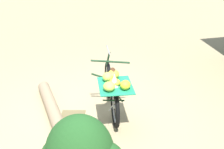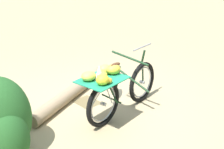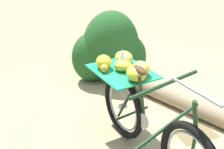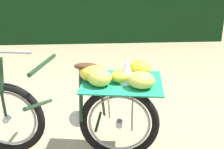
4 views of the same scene
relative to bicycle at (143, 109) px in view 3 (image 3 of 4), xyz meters
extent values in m
plane|color=tan|center=(0.18, 0.08, -0.52)|extent=(60.00, 60.00, 0.00)
torus|color=black|center=(-0.05, 0.36, -0.16)|extent=(0.17, 0.73, 0.73)
torus|color=#B7B7BC|center=(-0.05, 0.36, -0.16)|extent=(0.10, 0.56, 0.57)
cylinder|color=#B7B7BC|center=(-0.05, 0.36, -0.16)|extent=(0.09, 0.07, 0.06)
cylinder|color=#19381E|center=(0.04, -0.36, 0.01)|extent=(0.70, 0.13, 0.30)
cylinder|color=#19381E|center=(0.03, -0.29, 0.40)|extent=(0.71, 0.13, 0.11)
cylinder|color=#19381E|center=(-0.01, 0.03, 0.12)|extent=(0.12, 0.05, 0.49)
cylinder|color=#19381E|center=(-0.03, 0.17, -0.14)|extent=(0.38, 0.07, 0.05)
cylinder|color=#19381E|center=(-0.03, 0.21, 0.07)|extent=(0.32, 0.07, 0.47)
cylinder|color=#19381E|center=(0.09, -0.69, -0.01)|extent=(0.05, 0.03, 0.30)
cylinder|color=#19381E|center=(0.09, -0.67, 0.29)|extent=(0.10, 0.05, 0.30)
cylinder|color=gray|center=(0.08, -0.64, 0.50)|extent=(0.09, 0.52, 0.02)
ellipsoid|color=#4C2D19|center=(-0.02, 0.08, 0.39)|extent=(0.12, 0.23, 0.06)
cylinder|color=#B7B7BC|center=(0.00, -0.01, -0.13)|extent=(0.04, 0.16, 0.16)
cylinder|color=#B7B7BC|center=(-0.04, 0.27, 0.03)|extent=(0.20, 0.04, 0.39)
cylinder|color=#B7B7BC|center=(-0.07, 0.48, 0.03)|extent=(0.24, 0.05, 0.39)
cube|color=brown|center=(-0.06, 0.38, 0.24)|extent=(0.52, 0.65, 0.02)
cube|color=#1E8C60|center=(-0.06, 0.38, 0.25)|extent=(0.63, 0.75, 0.01)
ellipsoid|color=yellow|center=(-0.05, 0.39, 0.32)|extent=(0.25, 0.26, 0.11)
ellipsoid|color=#CCC64C|center=(0.07, 0.22, 0.33)|extent=(0.18, 0.21, 0.15)
ellipsoid|color=yellow|center=(-0.21, 0.51, 0.33)|extent=(0.21, 0.23, 0.15)
ellipsoid|color=yellow|center=(-0.02, 0.13, 0.34)|extent=(0.24, 0.27, 0.15)
ellipsoid|color=#CCC64C|center=(0.04, 0.56, 0.33)|extent=(0.20, 0.23, 0.14)
sphere|color=gold|center=(-0.24, 0.42, 0.30)|extent=(0.09, 0.09, 0.09)
cone|color=white|center=(-0.04, 0.42, 0.37)|extent=(0.16, 0.16, 0.22)
cylinder|color=#9E8466|center=(1.04, 0.18, -0.41)|extent=(1.06, 2.17, 0.23)
ellipsoid|color=#235623|center=(0.38, 1.75, 0.01)|extent=(0.85, 0.76, 1.06)
ellipsoid|color=#235623|center=(0.08, 1.82, -0.15)|extent=(0.58, 0.53, 0.74)
ellipsoid|color=#235623|center=(0.64, 1.67, -0.18)|extent=(0.53, 0.48, 0.69)
cylinder|color=#4C3823|center=(0.38, 1.75, -0.41)|extent=(0.08, 0.08, 0.21)
cube|color=olive|center=(0.72, 0.07, -0.52)|extent=(0.44, 0.36, 0.01)
camera|label=1|loc=(-0.04, 4.50, 2.34)|focal=45.75mm
camera|label=2|loc=(-3.04, 3.02, 1.96)|focal=47.92mm
camera|label=3|loc=(-1.27, -2.30, 1.60)|focal=50.04mm
camera|label=4|loc=(2.30, 0.81, 1.29)|focal=48.86mm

